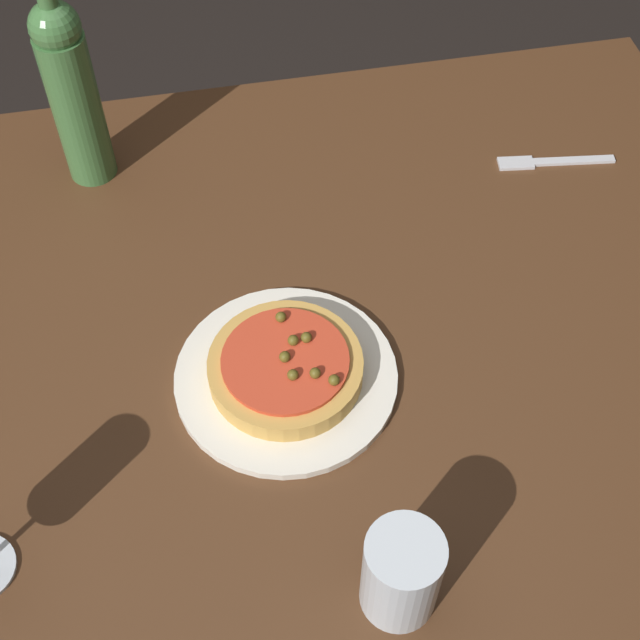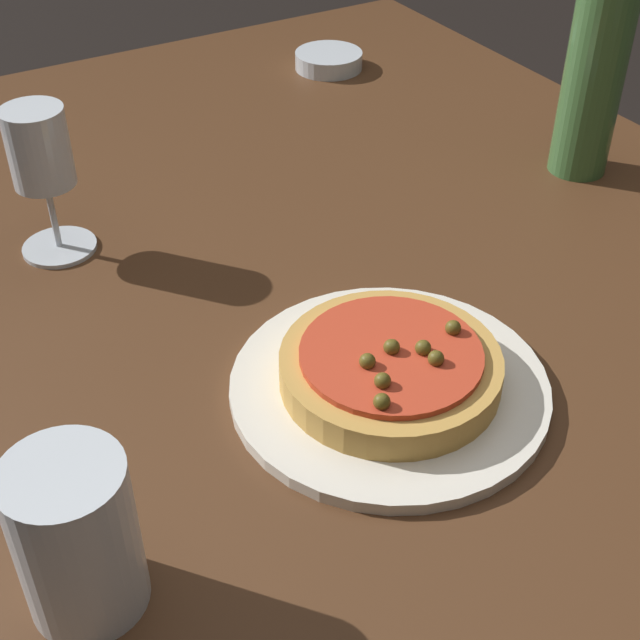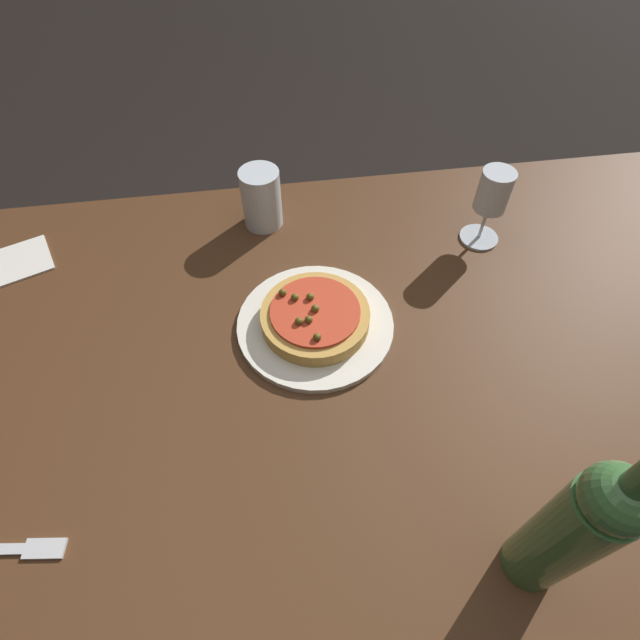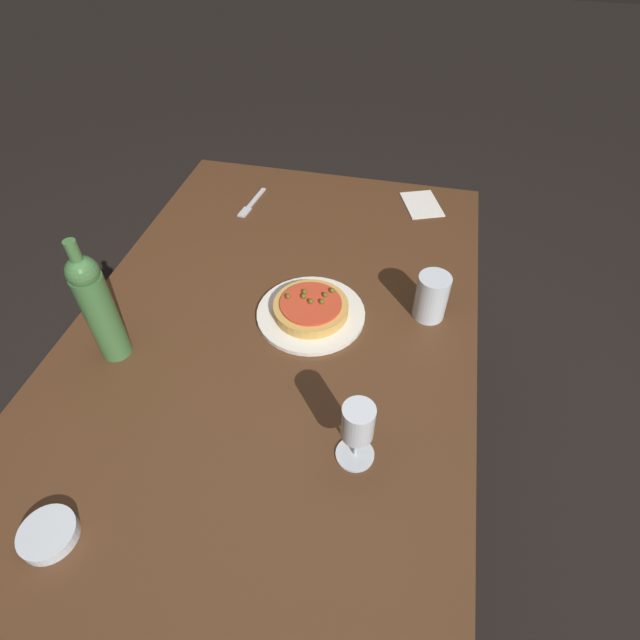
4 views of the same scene
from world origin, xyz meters
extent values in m
plane|color=black|center=(0.00, 0.00, 0.00)|extent=(14.00, 14.00, 0.00)
cube|color=#4C2D19|center=(0.00, 0.00, 0.76)|extent=(1.59, 1.01, 0.03)
cylinder|color=#4C2D19|center=(0.73, 0.45, 0.37)|extent=(0.06, 0.06, 0.74)
cylinder|color=white|center=(0.08, -0.08, 0.78)|extent=(0.28, 0.28, 0.01)
cylinder|color=gold|center=(0.08, -0.08, 0.80)|extent=(0.19, 0.19, 0.03)
cylinder|color=red|center=(0.08, -0.08, 0.82)|extent=(0.16, 0.16, 0.01)
sphere|color=brown|center=(0.08, -0.08, 0.83)|extent=(0.01, 0.01, 0.01)
sphere|color=brown|center=(0.09, -0.11, 0.83)|extent=(0.01, 0.01, 0.01)
sphere|color=brown|center=(0.08, -0.08, 0.83)|extent=(0.01, 0.01, 0.01)
sphere|color=brown|center=(0.10, -0.06, 0.83)|extent=(0.01, 0.01, 0.01)
sphere|color=brown|center=(0.14, -0.13, 0.83)|extent=(0.01, 0.01, 0.01)
sphere|color=brown|center=(0.12, -0.11, 0.83)|extent=(0.01, 0.01, 0.01)
sphere|color=brown|center=(0.11, -0.06, 0.83)|extent=(0.01, 0.01, 0.01)
sphere|color=brown|center=(0.09, -0.02, 0.83)|extent=(0.01, 0.01, 0.01)
cylinder|color=#3D6B38|center=(-0.14, 0.35, 0.90)|extent=(0.07, 0.07, 0.24)
sphere|color=#3D6B38|center=(-0.14, 0.35, 1.03)|extent=(0.07, 0.07, 0.07)
cylinder|color=silver|center=(0.15, -0.38, 0.84)|extent=(0.08, 0.08, 0.13)
cube|color=silver|center=(0.58, 0.23, 0.78)|extent=(0.13, 0.03, 0.00)
cube|color=silver|center=(0.49, 0.24, 0.78)|extent=(0.06, 0.03, 0.00)
camera|label=1|loc=(0.01, -0.70, 1.72)|focal=50.00mm
camera|label=2|loc=(0.55, -0.43, 1.31)|focal=50.00mm
camera|label=3|loc=(0.15, 0.46, 1.49)|focal=28.00mm
camera|label=4|loc=(-0.80, -0.31, 1.70)|focal=28.00mm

